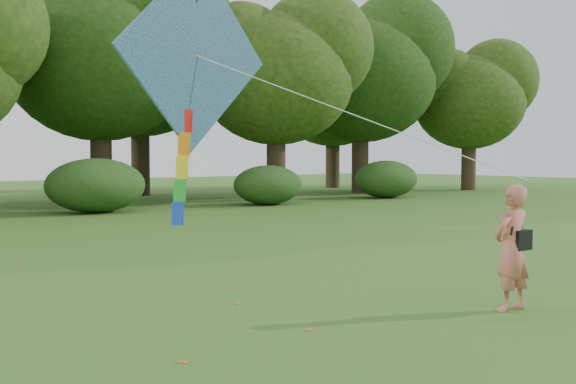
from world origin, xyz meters
TOP-DOWN VIEW (x-y plane):
  - ground at (0.00, 0.00)m, footprint 100.00×100.00m
  - man_kite_flyer at (0.83, -0.18)m, footprint 0.60×0.40m
  - crossbody_bag at (0.94, -0.22)m, footprint 0.43×0.20m
  - flying_kite at (-2.87, 1.45)m, footprint 5.04×1.91m
  - tree_line at (1.67, 22.88)m, footprint 54.70×15.30m
  - fallen_leaves at (-0.59, 3.34)m, footprint 8.71×8.74m

SIDE VIEW (x-z plane):
  - ground at x=0.00m, z-range 0.00..0.00m
  - fallen_leaves at x=-0.59m, z-range 0.00..0.01m
  - man_kite_flyer at x=0.83m, z-range 0.00..1.62m
  - crossbody_bag at x=0.94m, z-range 0.58..1.26m
  - flying_kite at x=-2.87m, z-range 1.57..4.58m
  - tree_line at x=1.67m, z-range 0.86..10.35m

